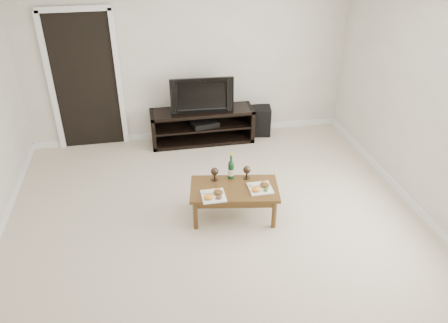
% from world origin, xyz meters
% --- Properties ---
extents(floor, '(5.50, 5.50, 0.00)m').
position_xyz_m(floor, '(0.00, 0.00, 0.00)').
color(floor, beige).
rests_on(floor, ground).
extents(back_wall, '(5.00, 0.04, 2.60)m').
position_xyz_m(back_wall, '(0.00, 2.77, 1.30)').
color(back_wall, silver).
rests_on(back_wall, ground).
extents(ceiling, '(5.00, 5.50, 0.04)m').
position_xyz_m(ceiling, '(0.00, 0.00, 2.62)').
color(ceiling, white).
rests_on(ceiling, back_wall).
extents(doorway, '(0.90, 0.02, 2.05)m').
position_xyz_m(doorway, '(-1.55, 2.73, 1.02)').
color(doorway, black).
rests_on(doorway, ground).
extents(media_console, '(1.61, 0.45, 0.55)m').
position_xyz_m(media_console, '(0.15, 2.50, 0.28)').
color(media_console, black).
rests_on(media_console, ground).
extents(television, '(0.97, 0.17, 0.55)m').
position_xyz_m(television, '(0.15, 2.50, 0.83)').
color(television, black).
rests_on(television, media_console).
extents(av_receiver, '(0.45, 0.37, 0.08)m').
position_xyz_m(av_receiver, '(0.19, 2.48, 0.33)').
color(av_receiver, black).
rests_on(av_receiver, media_console).
extents(subwoofer, '(0.36, 0.36, 0.47)m').
position_xyz_m(subwoofer, '(1.14, 2.60, 0.23)').
color(subwoofer, black).
rests_on(subwoofer, ground).
extents(coffee_table, '(1.12, 0.73, 0.42)m').
position_xyz_m(coffee_table, '(0.24, 0.46, 0.21)').
color(coffee_table, '#533617').
rests_on(coffee_table, ground).
extents(plate_left, '(0.27, 0.27, 0.07)m').
position_xyz_m(plate_left, '(-0.04, 0.33, 0.45)').
color(plate_left, white).
rests_on(plate_left, coffee_table).
extents(plate_right, '(0.27, 0.27, 0.07)m').
position_xyz_m(plate_right, '(0.53, 0.38, 0.45)').
color(plate_right, white).
rests_on(plate_right, coffee_table).
extents(wine_bottle, '(0.07, 0.07, 0.35)m').
position_xyz_m(wine_bottle, '(0.24, 0.68, 0.59)').
color(wine_bottle, '#0F3A1D').
rests_on(wine_bottle, coffee_table).
extents(goblet_left, '(0.09, 0.09, 0.17)m').
position_xyz_m(goblet_left, '(0.04, 0.67, 0.51)').
color(goblet_left, '#34261C').
rests_on(goblet_left, coffee_table).
extents(goblet_right, '(0.09, 0.09, 0.17)m').
position_xyz_m(goblet_right, '(0.43, 0.64, 0.51)').
color(goblet_right, '#34261C').
rests_on(goblet_right, coffee_table).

